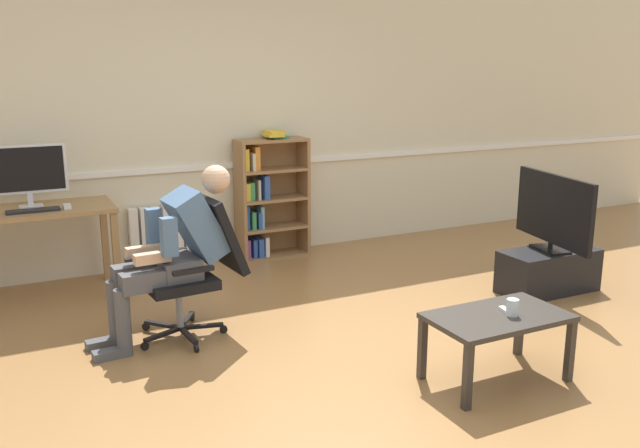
% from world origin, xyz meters
% --- Properties ---
extents(ground_plane, '(18.00, 18.00, 0.00)m').
position_xyz_m(ground_plane, '(0.00, 0.00, 0.00)').
color(ground_plane, olive).
extents(back_wall, '(12.00, 0.13, 2.70)m').
position_xyz_m(back_wall, '(0.00, 2.65, 1.35)').
color(back_wall, beige).
rests_on(back_wall, ground_plane).
extents(computer_desk, '(1.24, 0.63, 0.76)m').
position_xyz_m(computer_desk, '(-1.77, 2.15, 0.65)').
color(computer_desk, '#9E7547').
rests_on(computer_desk, ground_plane).
extents(imac_monitor, '(0.60, 0.14, 0.50)m').
position_xyz_m(imac_monitor, '(-1.77, 2.23, 1.05)').
color(imac_monitor, silver).
rests_on(imac_monitor, computer_desk).
extents(keyboard, '(0.39, 0.12, 0.02)m').
position_xyz_m(keyboard, '(-1.77, 2.01, 0.77)').
color(keyboard, black).
rests_on(keyboard, computer_desk).
extents(computer_mouse, '(0.06, 0.10, 0.03)m').
position_xyz_m(computer_mouse, '(-1.52, 2.03, 0.77)').
color(computer_mouse, white).
rests_on(computer_mouse, computer_desk).
extents(bookshelf, '(0.70, 0.29, 1.25)m').
position_xyz_m(bookshelf, '(0.37, 2.44, 0.60)').
color(bookshelf, olive).
rests_on(bookshelf, ground_plane).
extents(radiator, '(0.80, 0.08, 0.59)m').
position_xyz_m(radiator, '(-0.55, 2.54, 0.30)').
color(radiator, white).
rests_on(radiator, ground_plane).
extents(office_chair, '(0.78, 0.62, 0.98)m').
position_xyz_m(office_chair, '(-0.81, 0.86, 0.53)').
color(office_chair, black).
rests_on(office_chair, ground_plane).
extents(person_seated, '(1.04, 0.41, 1.20)m').
position_xyz_m(person_seated, '(-0.97, 0.84, 0.65)').
color(person_seated, '#4C4C51').
rests_on(person_seated, ground_plane).
extents(tv_stand, '(0.84, 0.39, 0.36)m').
position_xyz_m(tv_stand, '(2.08, 0.41, 0.18)').
color(tv_stand, black).
rests_on(tv_stand, ground_plane).
extents(tv_screen, '(0.26, 0.99, 0.64)m').
position_xyz_m(tv_screen, '(2.08, 0.41, 0.70)').
color(tv_screen, black).
rests_on(tv_screen, tv_stand).
extents(coffee_table, '(0.84, 0.49, 0.42)m').
position_xyz_m(coffee_table, '(0.58, -0.66, 0.37)').
color(coffee_table, '#332D28').
rests_on(coffee_table, ground_plane).
extents(drinking_glass, '(0.07, 0.07, 0.10)m').
position_xyz_m(drinking_glass, '(0.65, -0.71, 0.47)').
color(drinking_glass, silver).
rests_on(drinking_glass, coffee_table).
extents(spare_remote, '(0.07, 0.15, 0.02)m').
position_xyz_m(spare_remote, '(0.65, -0.66, 0.43)').
color(spare_remote, white).
rests_on(spare_remote, coffee_table).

